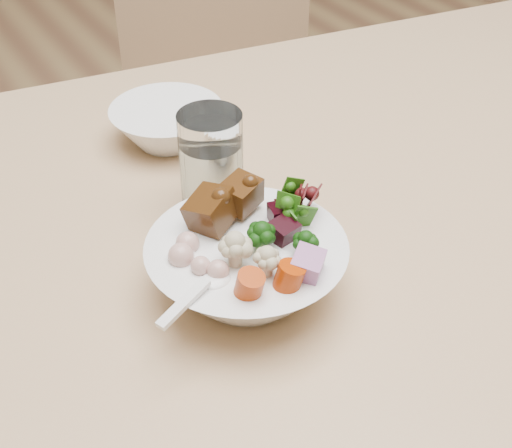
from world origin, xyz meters
name	(u,v)px	position (x,y,z in m)	size (l,w,h in m)	color
dining_table	(403,268)	(-0.06, -0.10, 0.71)	(1.79, 1.16, 0.79)	tan
chair_far	(223,120)	(0.11, 0.64, 0.50)	(0.53, 0.53, 0.89)	tan
food_bowl	(247,263)	(-0.27, -0.11, 0.82)	(0.19, 0.19, 0.10)	white
soup_spoon	(207,287)	(-0.33, -0.15, 0.84)	(0.08, 0.05, 0.02)	white
water_glass	(212,167)	(-0.24, 0.02, 0.84)	(0.07, 0.07, 0.12)	white
side_bowl	(167,125)	(-0.22, 0.17, 0.81)	(0.14, 0.14, 0.05)	white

